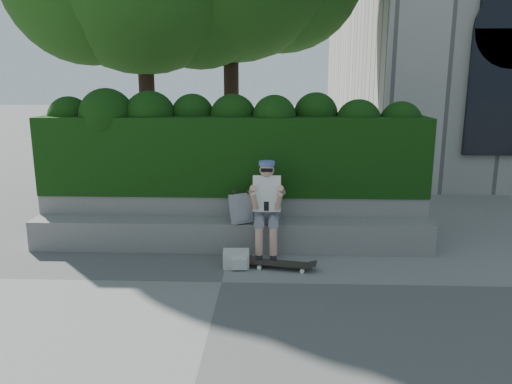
{
  "coord_description": "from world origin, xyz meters",
  "views": [
    {
      "loc": [
        0.67,
        -5.88,
        2.55
      ],
      "look_at": [
        0.4,
        1.0,
        0.95
      ],
      "focal_mm": 35.0,
      "sensor_mm": 36.0,
      "label": 1
    }
  ],
  "objects_px": {
    "backpack_plaid": "(241,208)",
    "backpack_ground": "(236,259)",
    "skateboard": "(282,264)",
    "person": "(267,204)"
  },
  "relations": [
    {
      "from": "person",
      "to": "skateboard",
      "type": "distance_m",
      "value": 0.92
    },
    {
      "from": "skateboard",
      "to": "person",
      "type": "bearing_deg",
      "value": 120.91
    },
    {
      "from": "skateboard",
      "to": "backpack_plaid",
      "type": "distance_m",
      "value": 1.07
    },
    {
      "from": "skateboard",
      "to": "backpack_ground",
      "type": "height_order",
      "value": "backpack_ground"
    },
    {
      "from": "person",
      "to": "skateboard",
      "type": "xyz_separation_m",
      "value": [
        0.22,
        -0.59,
        -0.68
      ]
    },
    {
      "from": "skateboard",
      "to": "backpack_ground",
      "type": "distance_m",
      "value": 0.63
    },
    {
      "from": "person",
      "to": "skateboard",
      "type": "height_order",
      "value": "person"
    },
    {
      "from": "backpack_plaid",
      "to": "backpack_ground",
      "type": "distance_m",
      "value": 0.82
    },
    {
      "from": "person",
      "to": "backpack_ground",
      "type": "relative_size",
      "value": 3.89
    },
    {
      "from": "backpack_plaid",
      "to": "backpack_ground",
      "type": "height_order",
      "value": "backpack_plaid"
    }
  ]
}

